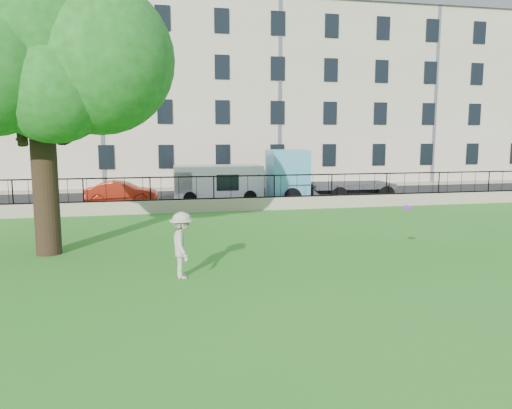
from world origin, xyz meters
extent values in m
plane|color=#23741B|center=(0.00, 0.00, 0.00)|extent=(120.00, 120.00, 0.00)
cube|color=gray|center=(0.00, 12.00, 0.30)|extent=(50.00, 0.40, 0.60)
cube|color=black|center=(0.00, 12.00, 0.63)|extent=(50.00, 0.05, 0.06)
cube|color=black|center=(0.00, 12.00, 1.70)|extent=(50.00, 0.05, 0.06)
cube|color=black|center=(0.00, 16.70, 0.01)|extent=(60.00, 9.00, 0.01)
cube|color=gray|center=(0.00, 21.90, 0.06)|extent=(60.00, 1.40, 0.12)
cube|color=beige|center=(0.00, 27.60, 6.50)|extent=(56.00, 10.00, 13.00)
cube|color=#4C4C54|center=(0.00, 27.60, 13.40)|extent=(56.40, 10.40, 0.80)
cylinder|color=black|center=(-6.12, 4.47, 2.10)|extent=(0.77, 0.77, 4.20)
sphere|color=#195416|center=(-6.12, 4.47, 6.57)|extent=(5.84, 5.84, 5.84)
sphere|color=#195416|center=(-4.32, 3.67, 5.87)|extent=(4.38, 4.38, 4.38)
imported|color=#B3A592|center=(-2.18, 0.98, 0.87)|extent=(0.70, 1.15, 1.74)
cylinder|color=purple|center=(4.00, 0.69, 1.70)|extent=(0.36, 0.35, 0.12)
imported|color=#AD2815|center=(-4.50, 15.40, 0.61)|extent=(3.84, 1.69, 1.23)
cube|color=silver|center=(0.66, 15.40, 1.00)|extent=(4.78, 1.91, 2.00)
cube|color=#4F9ABA|center=(6.79, 14.55, 1.43)|extent=(6.86, 2.57, 2.85)
camera|label=1|loc=(-2.90, -11.78, 3.73)|focal=35.00mm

